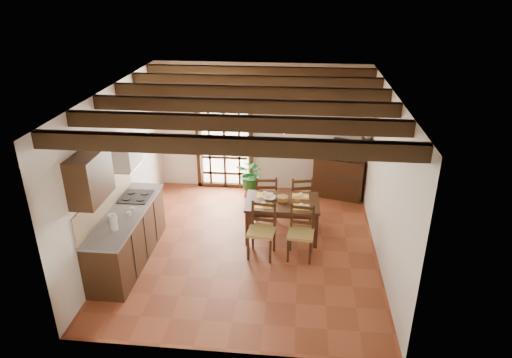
# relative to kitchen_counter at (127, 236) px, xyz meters

# --- Properties ---
(ground_plane) EXTENTS (5.00, 5.00, 0.00)m
(ground_plane) POSITION_rel_kitchen_counter_xyz_m (1.96, 0.60, -0.47)
(ground_plane) COLOR brown
(room_shell) EXTENTS (4.52, 5.02, 2.81)m
(room_shell) POSITION_rel_kitchen_counter_xyz_m (1.96, 0.60, 1.34)
(room_shell) COLOR silver
(room_shell) RESTS_ON ground_plane
(ceiling_beams) EXTENTS (4.50, 4.34, 0.20)m
(ceiling_beams) POSITION_rel_kitchen_counter_xyz_m (1.96, 0.60, 2.22)
(ceiling_beams) COLOR black
(ceiling_beams) RESTS_ON room_shell
(french_door) EXTENTS (1.26, 0.11, 2.32)m
(french_door) POSITION_rel_kitchen_counter_xyz_m (1.16, 3.05, 0.70)
(french_door) COLOR white
(french_door) RESTS_ON ground_plane
(kitchen_counter) EXTENTS (0.64, 2.25, 1.38)m
(kitchen_counter) POSITION_rel_kitchen_counter_xyz_m (0.00, 0.00, 0.00)
(kitchen_counter) COLOR black
(kitchen_counter) RESTS_ON ground_plane
(upper_cabinet) EXTENTS (0.35, 0.80, 0.70)m
(upper_cabinet) POSITION_rel_kitchen_counter_xyz_m (-0.12, -0.70, 1.38)
(upper_cabinet) COLOR black
(upper_cabinet) RESTS_ON room_shell
(range_hood) EXTENTS (0.38, 0.60, 0.54)m
(range_hood) POSITION_rel_kitchen_counter_xyz_m (-0.09, 0.55, 1.26)
(range_hood) COLOR white
(range_hood) RESTS_ON room_shell
(counter_items) EXTENTS (0.50, 1.43, 0.25)m
(counter_items) POSITION_rel_kitchen_counter_xyz_m (0.00, 0.09, 0.49)
(counter_items) COLOR black
(counter_items) RESTS_ON kitchen_counter
(dining_table) EXTENTS (1.34, 0.88, 0.72)m
(dining_table) POSITION_rel_kitchen_counter_xyz_m (2.53, 1.04, 0.15)
(dining_table) COLOR #321C10
(dining_table) RESTS_ON ground_plane
(chair_near_left) EXTENTS (0.49, 0.47, 0.96)m
(chair_near_left) POSITION_rel_kitchen_counter_xyz_m (2.22, 0.36, -0.17)
(chair_near_left) COLOR #A78F47
(chair_near_left) RESTS_ON ground_plane
(chair_near_right) EXTENTS (0.47, 0.45, 0.93)m
(chair_near_right) POSITION_rel_kitchen_counter_xyz_m (2.88, 0.37, -0.18)
(chair_near_right) COLOR #A78F47
(chair_near_right) RESTS_ON ground_plane
(chair_far_left) EXTENTS (0.47, 0.45, 0.94)m
(chair_far_left) POSITION_rel_kitchen_counter_xyz_m (2.18, 1.71, -0.18)
(chair_far_left) COLOR #A78F47
(chair_far_left) RESTS_ON ground_plane
(chair_far_right) EXTENTS (0.52, 0.50, 0.94)m
(chair_far_right) POSITION_rel_kitchen_counter_xyz_m (2.85, 1.72, -0.18)
(chair_far_right) COLOR #A78F47
(chair_far_right) RESTS_ON ground_plane
(table_setting) EXTENTS (0.96, 0.64, 0.09)m
(table_setting) POSITION_rel_kitchen_counter_xyz_m (2.53, 1.04, 0.24)
(table_setting) COLOR yellow
(table_setting) RESTS_ON dining_table
(table_bowl) EXTENTS (0.24, 0.24, 0.05)m
(table_bowl) POSITION_rel_kitchen_counter_xyz_m (2.29, 1.08, 0.27)
(table_bowl) COLOR white
(table_bowl) RESTS_ON dining_table
(sideboard) EXTENTS (1.14, 0.73, 0.90)m
(sideboard) POSITION_rel_kitchen_counter_xyz_m (3.67, 2.83, -0.03)
(sideboard) COLOR black
(sideboard) RESTS_ON ground_plane
(crt_tv) EXTENTS (0.53, 0.51, 0.36)m
(crt_tv) POSITION_rel_kitchen_counter_xyz_m (3.67, 2.82, 0.61)
(crt_tv) COLOR black
(crt_tv) RESTS_ON sideboard
(fuse_box) EXTENTS (0.25, 0.03, 0.32)m
(fuse_box) POSITION_rel_kitchen_counter_xyz_m (3.46, 3.08, 1.28)
(fuse_box) COLOR white
(fuse_box) RESTS_ON room_shell
(plant_pot) EXTENTS (0.35, 0.35, 0.21)m
(plant_pot) POSITION_rel_kitchen_counter_xyz_m (1.80, 2.60, -0.36)
(plant_pot) COLOR maroon
(plant_pot) RESTS_ON ground_plane
(potted_plant) EXTENTS (1.98, 1.84, 1.79)m
(potted_plant) POSITION_rel_kitchen_counter_xyz_m (1.80, 2.60, 0.10)
(potted_plant) COLOR #144C19
(potted_plant) RESTS_ON ground_plane
(wall_shelf) EXTENTS (0.20, 0.42, 0.20)m
(wall_shelf) POSITION_rel_kitchen_counter_xyz_m (4.10, 2.20, 1.04)
(wall_shelf) COLOR black
(wall_shelf) RESTS_ON room_shell
(shelf_vase) EXTENTS (0.15, 0.15, 0.15)m
(shelf_vase) POSITION_rel_kitchen_counter_xyz_m (4.10, 2.20, 1.18)
(shelf_vase) COLOR #B2BFB2
(shelf_vase) RESTS_ON wall_shelf
(shelf_flowers) EXTENTS (0.14, 0.14, 0.36)m
(shelf_flowers) POSITION_rel_kitchen_counter_xyz_m (4.10, 2.20, 1.38)
(shelf_flowers) COLOR yellow
(shelf_flowers) RESTS_ON shelf_vase
(framed_picture) EXTENTS (0.03, 0.32, 0.32)m
(framed_picture) POSITION_rel_kitchen_counter_xyz_m (4.18, 2.20, 1.58)
(framed_picture) COLOR brown
(framed_picture) RESTS_ON room_shell
(pendant_lamp) EXTENTS (0.36, 0.36, 0.84)m
(pendant_lamp) POSITION_rel_kitchen_counter_xyz_m (2.53, 1.14, 1.60)
(pendant_lamp) COLOR black
(pendant_lamp) RESTS_ON room_shell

